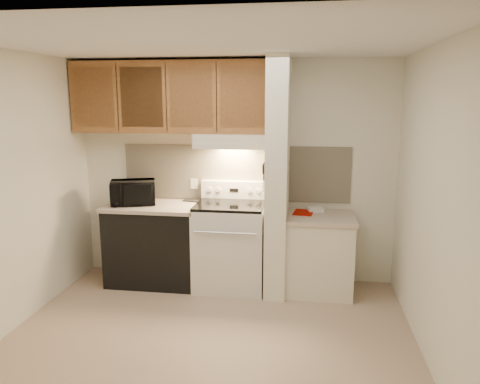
# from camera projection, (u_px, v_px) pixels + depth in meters

# --- Properties ---
(floor) EXTENTS (3.60, 3.60, 0.00)m
(floor) POSITION_uv_depth(u_px,v_px,m) (210.00, 336.00, 4.15)
(floor) COLOR tan
(floor) RESTS_ON ground
(ceiling) EXTENTS (3.60, 3.60, 0.00)m
(ceiling) POSITION_uv_depth(u_px,v_px,m) (206.00, 43.00, 3.66)
(ceiling) COLOR white
(ceiling) RESTS_ON wall_back
(wall_back) EXTENTS (3.60, 2.50, 0.02)m
(wall_back) POSITION_uv_depth(u_px,v_px,m) (235.00, 171.00, 5.36)
(wall_back) COLOR silver
(wall_back) RESTS_ON floor
(wall_left) EXTENTS (0.02, 3.00, 2.50)m
(wall_left) POSITION_uv_depth(u_px,v_px,m) (10.00, 193.00, 4.16)
(wall_left) COLOR silver
(wall_left) RESTS_ON floor
(wall_right) EXTENTS (0.02, 3.00, 2.50)m
(wall_right) POSITION_uv_depth(u_px,v_px,m) (433.00, 206.00, 3.65)
(wall_right) COLOR silver
(wall_right) RESTS_ON floor
(backsplash) EXTENTS (2.60, 0.02, 0.63)m
(backsplash) POSITION_uv_depth(u_px,v_px,m) (235.00, 173.00, 5.35)
(backsplash) COLOR beige
(backsplash) RESTS_ON wall_back
(range_body) EXTENTS (0.76, 0.65, 0.92)m
(range_body) POSITION_uv_depth(u_px,v_px,m) (231.00, 247.00, 5.18)
(range_body) COLOR silver
(range_body) RESTS_ON floor
(oven_window) EXTENTS (0.50, 0.01, 0.30)m
(oven_window) POSITION_uv_depth(u_px,v_px,m) (226.00, 252.00, 4.87)
(oven_window) COLOR black
(oven_window) RESTS_ON range_body
(oven_handle) EXTENTS (0.65, 0.02, 0.02)m
(oven_handle) POSITION_uv_depth(u_px,v_px,m) (225.00, 233.00, 4.79)
(oven_handle) COLOR silver
(oven_handle) RESTS_ON range_body
(cooktop) EXTENTS (0.74, 0.64, 0.03)m
(cooktop) POSITION_uv_depth(u_px,v_px,m) (230.00, 205.00, 5.09)
(cooktop) COLOR black
(cooktop) RESTS_ON range_body
(range_backguard) EXTENTS (0.76, 0.08, 0.20)m
(range_backguard) POSITION_uv_depth(u_px,v_px,m) (234.00, 190.00, 5.34)
(range_backguard) COLOR silver
(range_backguard) RESTS_ON range_body
(range_display) EXTENTS (0.10, 0.01, 0.04)m
(range_display) POSITION_uv_depth(u_px,v_px,m) (234.00, 190.00, 5.30)
(range_display) COLOR black
(range_display) RESTS_ON range_backguard
(range_knob_left_outer) EXTENTS (0.05, 0.02, 0.05)m
(range_knob_left_outer) POSITION_uv_depth(u_px,v_px,m) (210.00, 190.00, 5.34)
(range_knob_left_outer) COLOR silver
(range_knob_left_outer) RESTS_ON range_backguard
(range_knob_left_inner) EXTENTS (0.05, 0.02, 0.05)m
(range_knob_left_inner) POSITION_uv_depth(u_px,v_px,m) (218.00, 190.00, 5.32)
(range_knob_left_inner) COLOR silver
(range_knob_left_inner) RESTS_ON range_backguard
(range_knob_right_inner) EXTENTS (0.05, 0.02, 0.05)m
(range_knob_right_inner) POSITION_uv_depth(u_px,v_px,m) (250.00, 191.00, 5.27)
(range_knob_right_inner) COLOR silver
(range_knob_right_inner) RESTS_ON range_backguard
(range_knob_right_outer) EXTENTS (0.05, 0.02, 0.05)m
(range_knob_right_outer) POSITION_uv_depth(u_px,v_px,m) (258.00, 191.00, 5.26)
(range_knob_right_outer) COLOR silver
(range_knob_right_outer) RESTS_ON range_backguard
(dishwasher_front) EXTENTS (1.00, 0.63, 0.87)m
(dishwasher_front) POSITION_uv_depth(u_px,v_px,m) (155.00, 245.00, 5.32)
(dishwasher_front) COLOR black
(dishwasher_front) RESTS_ON floor
(left_countertop) EXTENTS (1.04, 0.67, 0.04)m
(left_countertop) POSITION_uv_depth(u_px,v_px,m) (153.00, 206.00, 5.23)
(left_countertop) COLOR #BFAB97
(left_countertop) RESTS_ON dishwasher_front
(spoon_rest) EXTENTS (0.23, 0.12, 0.02)m
(spoon_rest) POSITION_uv_depth(u_px,v_px,m) (192.00, 201.00, 5.36)
(spoon_rest) COLOR black
(spoon_rest) RESTS_ON left_countertop
(teal_jar) EXTENTS (0.09, 0.09, 0.09)m
(teal_jar) POSITION_uv_depth(u_px,v_px,m) (147.00, 198.00, 5.35)
(teal_jar) COLOR #2C6663
(teal_jar) RESTS_ON left_countertop
(outlet) EXTENTS (0.08, 0.01, 0.12)m
(outlet) POSITION_uv_depth(u_px,v_px,m) (194.00, 184.00, 5.43)
(outlet) COLOR beige
(outlet) RESTS_ON backsplash
(microwave) EXTENTS (0.56, 0.47, 0.27)m
(microwave) POSITION_uv_depth(u_px,v_px,m) (133.00, 192.00, 5.21)
(microwave) COLOR black
(microwave) RESTS_ON left_countertop
(partition_pillar) EXTENTS (0.22, 0.70, 2.50)m
(partition_pillar) POSITION_uv_depth(u_px,v_px,m) (278.00, 178.00, 4.95)
(partition_pillar) COLOR white
(partition_pillar) RESTS_ON floor
(pillar_trim) EXTENTS (0.01, 0.70, 0.04)m
(pillar_trim) POSITION_uv_depth(u_px,v_px,m) (267.00, 173.00, 4.96)
(pillar_trim) COLOR #976132
(pillar_trim) RESTS_ON partition_pillar
(knife_strip) EXTENTS (0.02, 0.42, 0.04)m
(knife_strip) POSITION_uv_depth(u_px,v_px,m) (266.00, 171.00, 4.90)
(knife_strip) COLOR black
(knife_strip) RESTS_ON partition_pillar
(knife_blade_a) EXTENTS (0.01, 0.03, 0.16)m
(knife_blade_a) POSITION_uv_depth(u_px,v_px,m) (263.00, 184.00, 4.77)
(knife_blade_a) COLOR silver
(knife_blade_a) RESTS_ON knife_strip
(knife_handle_a) EXTENTS (0.02, 0.02, 0.10)m
(knife_handle_a) POSITION_uv_depth(u_px,v_px,m) (263.00, 169.00, 4.73)
(knife_handle_a) COLOR black
(knife_handle_a) RESTS_ON knife_strip
(knife_blade_b) EXTENTS (0.01, 0.04, 0.18)m
(knife_blade_b) POSITION_uv_depth(u_px,v_px,m) (264.00, 183.00, 4.84)
(knife_blade_b) COLOR silver
(knife_blade_b) RESTS_ON knife_strip
(knife_handle_b) EXTENTS (0.02, 0.02, 0.10)m
(knife_handle_b) POSITION_uv_depth(u_px,v_px,m) (264.00, 168.00, 4.82)
(knife_handle_b) COLOR black
(knife_handle_b) RESTS_ON knife_strip
(knife_blade_c) EXTENTS (0.01, 0.04, 0.20)m
(knife_blade_c) POSITION_uv_depth(u_px,v_px,m) (265.00, 183.00, 4.94)
(knife_blade_c) COLOR silver
(knife_blade_c) RESTS_ON knife_strip
(knife_handle_c) EXTENTS (0.02, 0.02, 0.10)m
(knife_handle_c) POSITION_uv_depth(u_px,v_px,m) (265.00, 167.00, 4.89)
(knife_handle_c) COLOR black
(knife_handle_c) RESTS_ON knife_strip
(knife_blade_d) EXTENTS (0.01, 0.04, 0.16)m
(knife_blade_d) POSITION_uv_depth(u_px,v_px,m) (265.00, 180.00, 5.00)
(knife_blade_d) COLOR silver
(knife_blade_d) RESTS_ON knife_strip
(knife_handle_d) EXTENTS (0.02, 0.02, 0.10)m
(knife_handle_d) POSITION_uv_depth(u_px,v_px,m) (265.00, 166.00, 4.97)
(knife_handle_d) COLOR black
(knife_handle_d) RESTS_ON knife_strip
(knife_blade_e) EXTENTS (0.01, 0.04, 0.18)m
(knife_blade_e) POSITION_uv_depth(u_px,v_px,m) (266.00, 179.00, 5.08)
(knife_blade_e) COLOR silver
(knife_blade_e) RESTS_ON knife_strip
(knife_handle_e) EXTENTS (0.02, 0.02, 0.10)m
(knife_handle_e) POSITION_uv_depth(u_px,v_px,m) (266.00, 165.00, 5.05)
(knife_handle_e) COLOR black
(knife_handle_e) RESTS_ON knife_strip
(oven_mitt) EXTENTS (0.03, 0.10, 0.24)m
(oven_mitt) POSITION_uv_depth(u_px,v_px,m) (267.00, 182.00, 5.15)
(oven_mitt) COLOR gray
(oven_mitt) RESTS_ON partition_pillar
(right_cab_base) EXTENTS (0.70, 0.60, 0.81)m
(right_cab_base) POSITION_uv_depth(u_px,v_px,m) (319.00, 256.00, 5.05)
(right_cab_base) COLOR beige
(right_cab_base) RESTS_ON floor
(right_countertop) EXTENTS (0.74, 0.64, 0.04)m
(right_countertop) POSITION_uv_depth(u_px,v_px,m) (320.00, 218.00, 4.97)
(right_countertop) COLOR #BFAB97
(right_countertop) RESTS_ON right_cab_base
(red_folder) EXTENTS (0.23, 0.30, 0.01)m
(red_folder) POSITION_uv_depth(u_px,v_px,m) (303.00, 212.00, 5.09)
(red_folder) COLOR #9E0C01
(red_folder) RESTS_ON right_countertop
(white_box) EXTENTS (0.19, 0.15, 0.04)m
(white_box) POSITION_uv_depth(u_px,v_px,m) (315.00, 210.00, 5.14)
(white_box) COLOR white
(white_box) RESTS_ON right_countertop
(range_hood) EXTENTS (0.78, 0.44, 0.15)m
(range_hood) POSITION_uv_depth(u_px,v_px,m) (232.00, 140.00, 5.07)
(range_hood) COLOR beige
(range_hood) RESTS_ON upper_cabinets
(hood_lip) EXTENTS (0.78, 0.04, 0.06)m
(hood_lip) POSITION_uv_depth(u_px,v_px,m) (229.00, 147.00, 4.88)
(hood_lip) COLOR beige
(hood_lip) RESTS_ON range_hood
(upper_cabinets) EXTENTS (2.18, 0.33, 0.77)m
(upper_cabinets) POSITION_uv_depth(u_px,v_px,m) (170.00, 97.00, 5.12)
(upper_cabinets) COLOR #976132
(upper_cabinets) RESTS_ON wall_back
(cab_door_a) EXTENTS (0.46, 0.01, 0.63)m
(cab_door_a) POSITION_uv_depth(u_px,v_px,m) (94.00, 97.00, 5.08)
(cab_door_a) COLOR #976132
(cab_door_a) RESTS_ON upper_cabinets
(cab_gap_a) EXTENTS (0.01, 0.01, 0.73)m
(cab_gap_a) POSITION_uv_depth(u_px,v_px,m) (117.00, 97.00, 5.04)
(cab_gap_a) COLOR black
(cab_gap_a) RESTS_ON upper_cabinets
(cab_door_b) EXTENTS (0.46, 0.01, 0.63)m
(cab_door_b) POSITION_uv_depth(u_px,v_px,m) (142.00, 97.00, 5.01)
(cab_door_b) COLOR #976132
(cab_door_b) RESTS_ON upper_cabinets
(cab_gap_b) EXTENTS (0.01, 0.01, 0.73)m
(cab_gap_b) POSITION_uv_depth(u_px,v_px,m) (166.00, 97.00, 4.97)
(cab_gap_b) COLOR black
(cab_gap_b) RESTS_ON upper_cabinets
(cab_door_c) EXTENTS (0.46, 0.01, 0.63)m
(cab_door_c) POSITION_uv_depth(u_px,v_px,m) (191.00, 97.00, 4.93)
(cab_door_c) COLOR #976132
(cab_door_c) RESTS_ON upper_cabinets
(cab_gap_c) EXTENTS (0.01, 0.01, 0.73)m
(cab_gap_c) POSITION_uv_depth(u_px,v_px,m) (216.00, 97.00, 4.89)
(cab_gap_c) COLOR black
(cab_gap_c) RESTS_ON upper_cabinets
(cab_door_d) EXTENTS (0.46, 0.01, 0.63)m
(cab_door_d) POSITION_uv_depth(u_px,v_px,m) (242.00, 97.00, 4.85)
(cab_door_d) COLOR #976132
(cab_door_d) RESTS_ON upper_cabinets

